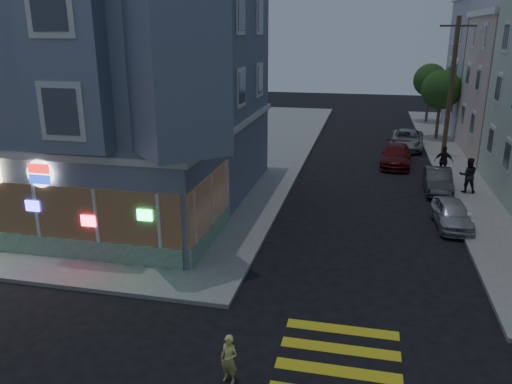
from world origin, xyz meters
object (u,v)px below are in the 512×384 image
(pedestrian_b, at_px, (444,161))
(pedestrian_a, at_px, (468,175))
(fire_hydrant, at_px, (469,220))
(street_tree_near, at_px, (441,90))
(parked_car_a, at_px, (452,214))
(running_child, at_px, (229,359))
(parked_car_b, at_px, (438,181))
(traffic_signal, at_px, (168,174))
(street_tree_far, at_px, (430,80))
(parked_car_c, at_px, (396,156))
(parked_car_d, at_px, (407,140))
(utility_pole, at_px, (451,86))

(pedestrian_b, bearing_deg, pedestrian_a, 117.05)
(pedestrian_a, distance_m, fire_hydrant, 5.56)
(street_tree_near, xyz_separation_m, parked_car_a, (-1.50, -19.25, -3.34))
(running_child, bearing_deg, parked_car_b, 85.60)
(parked_car_b, distance_m, fire_hydrant, 5.73)
(parked_car_b, bearing_deg, running_child, -110.15)
(parked_car_a, xyz_separation_m, traffic_signal, (-10.69, -5.87, 2.77))
(street_tree_far, bearing_deg, pedestrian_b, -92.67)
(running_child, bearing_deg, street_tree_far, 95.24)
(pedestrian_a, height_order, fire_hydrant, pedestrian_a)
(street_tree_far, xyz_separation_m, parked_car_b, (-1.50, -22.05, -3.31))
(running_child, height_order, pedestrian_a, pedestrian_a)
(street_tree_near, height_order, parked_car_c, street_tree_near)
(pedestrian_b, bearing_deg, parked_car_a, 97.15)
(running_child, distance_m, parked_car_d, 28.16)
(street_tree_near, xyz_separation_m, fire_hydrant, (-0.90, -19.75, -3.39))
(utility_pole, xyz_separation_m, fire_hydrant, (-0.70, -13.75, -4.25))
(parked_car_d, bearing_deg, street_tree_far, 83.51)
(pedestrian_a, distance_m, pedestrian_b, 3.08)
(street_tree_near, distance_m, parked_car_d, 5.48)
(utility_pole, distance_m, traffic_signal, 22.62)
(street_tree_far, relative_size, pedestrian_b, 2.98)
(parked_car_b, bearing_deg, pedestrian_a, -7.36)
(utility_pole, bearing_deg, running_child, -107.77)
(parked_car_c, bearing_deg, pedestrian_a, -53.42)
(pedestrian_a, relative_size, parked_car_d, 0.38)
(parked_car_a, height_order, parked_car_c, parked_car_c)
(parked_car_a, distance_m, parked_car_d, 15.63)
(pedestrian_a, bearing_deg, parked_car_d, -78.39)
(running_child, xyz_separation_m, pedestrian_a, (8.21, 16.93, 0.44))
(parked_car_a, xyz_separation_m, parked_car_d, (-0.97, 15.60, 0.08))
(running_child, xyz_separation_m, fire_hydrant, (7.38, 11.46, -0.09))
(street_tree_near, relative_size, traffic_signal, 1.11)
(street_tree_far, height_order, pedestrian_b, street_tree_far)
(parked_car_b, bearing_deg, parked_car_c, 111.82)
(street_tree_near, bearing_deg, parked_car_a, -94.45)
(parked_car_a, bearing_deg, traffic_signal, -154.73)
(parked_car_c, bearing_deg, traffic_signal, -113.53)
(parked_car_b, height_order, traffic_signal, traffic_signal)
(pedestrian_b, height_order, fire_hydrant, pedestrian_b)
(traffic_signal, bearing_deg, parked_car_a, 8.38)
(utility_pole, height_order, street_tree_far, utility_pole)
(utility_pole, relative_size, parked_car_a, 2.56)
(running_child, bearing_deg, parked_car_c, 94.93)
(pedestrian_b, bearing_deg, parked_car_c, -32.60)
(utility_pole, bearing_deg, street_tree_far, 89.18)
(street_tree_near, height_order, running_child, street_tree_near)
(pedestrian_b, distance_m, parked_car_d, 7.82)
(running_child, distance_m, fire_hydrant, 13.63)
(utility_pole, relative_size, fire_hydrant, 12.03)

